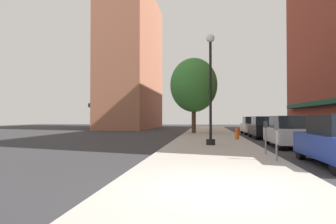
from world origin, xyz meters
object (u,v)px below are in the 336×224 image
object	(u,v)px
car_silver	(288,132)
car_white	(252,126)
lamppost	(210,87)
parking_meter_far	(276,136)
parking_meter_near	(266,133)
tree_near	(194,85)
car_black	(264,128)
fire_hydrant	(237,133)

from	to	relation	value
car_silver	car_white	size ratio (longest dim) A/B	1.00
lamppost	parking_meter_far	xyz separation A→B (m)	(2.12, -5.64, -2.25)
parking_meter_near	tree_near	size ratio (longest dim) A/B	0.18
lamppost	parking_meter_near	distance (m)	4.87
lamppost	car_silver	xyz separation A→B (m)	(4.07, 0.41, -2.39)
car_black	parking_meter_far	bearing A→B (deg)	-96.81
lamppost	parking_meter_near	world-z (taller)	lamppost
parking_meter_far	tree_near	size ratio (longest dim) A/B	0.18
parking_meter_near	car_silver	xyz separation A→B (m)	(1.95, 4.18, -0.14)
parking_meter_far	tree_near	xyz separation A→B (m)	(-3.54, 18.11, 3.70)
car_black	car_white	bearing A→B (deg)	91.77
fire_hydrant	tree_near	distance (m)	9.70
lamppost	car_black	size ratio (longest dim) A/B	1.37
lamppost	car_white	xyz separation A→B (m)	(4.07, 13.06, -2.39)
tree_near	car_white	xyz separation A→B (m)	(5.49, 0.59, -3.84)
fire_hydrant	tree_near	bearing A→B (deg)	111.43
car_silver	car_black	size ratio (longest dim) A/B	1.00
lamppost	parking_meter_near	xyz separation A→B (m)	(2.12, -3.77, -2.25)
car_white	lamppost	bearing A→B (deg)	-106.44
car_silver	car_black	bearing A→B (deg)	90.17
fire_hydrant	car_black	xyz separation A→B (m)	(2.28, 3.00, 0.29)
fire_hydrant	parking_meter_far	size ratio (longest dim) A/B	0.60
parking_meter_near	car_white	distance (m)	16.94
parking_meter_far	tree_near	distance (m)	18.82
parking_meter_far	car_white	distance (m)	18.80
car_black	car_silver	bearing A→B (deg)	-88.23
car_white	parking_meter_far	bearing A→B (deg)	-95.09
lamppost	parking_meter_far	distance (m)	6.43
tree_near	car_black	distance (m)	8.46
lamppost	fire_hydrant	xyz separation A→B (m)	(1.79, 4.30, -2.68)
car_silver	car_white	xyz separation A→B (m)	(0.00, 12.65, 0.00)
parking_meter_far	car_silver	bearing A→B (deg)	72.14
lamppost	fire_hydrant	bearing A→B (deg)	67.41
lamppost	fire_hydrant	distance (m)	5.37
parking_meter_near	parking_meter_far	distance (m)	1.87
tree_near	parking_meter_far	bearing A→B (deg)	-78.94
fire_hydrant	tree_near	world-z (taller)	tree_near
parking_meter_far	lamppost	bearing A→B (deg)	110.60
fire_hydrant	parking_meter_near	bearing A→B (deg)	-87.65
lamppost	parking_meter_near	size ratio (longest dim) A/B	4.50
parking_meter_near	car_silver	bearing A→B (deg)	64.99
parking_meter_near	car_white	world-z (taller)	car_white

